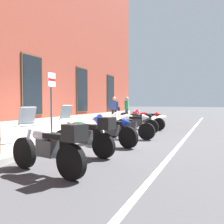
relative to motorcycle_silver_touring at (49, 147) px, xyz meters
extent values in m
plane|color=#38383A|center=(4.18, 1.34, -0.54)|extent=(140.00, 140.00, 0.00)
cube|color=gray|center=(4.18, 2.71, -0.46)|extent=(30.37, 2.74, 0.15)
cube|color=silver|center=(4.18, -1.86, -0.54)|extent=(30.37, 0.12, 0.01)
cube|color=gray|center=(4.18, 4.04, -0.19)|extent=(24.37, 0.10, 0.70)
cube|color=#513823|center=(4.18, 4.06, 1.56)|extent=(1.22, 0.06, 2.52)
cube|color=black|center=(4.18, 4.03, 1.56)|extent=(1.10, 0.03, 2.40)
cube|color=#513823|center=(8.24, 4.06, 1.56)|extent=(1.22, 0.06, 2.52)
cube|color=black|center=(8.24, 4.03, 1.56)|extent=(1.10, 0.03, 2.40)
cube|color=#513823|center=(12.30, 4.06, 1.56)|extent=(1.22, 0.06, 2.52)
cube|color=black|center=(12.30, 4.03, 1.56)|extent=(1.10, 0.03, 2.40)
cylinder|color=black|center=(0.17, 0.78, -0.21)|extent=(0.26, 0.67, 0.66)
cylinder|color=black|center=(-0.13, -0.57, -0.21)|extent=(0.26, 0.67, 0.66)
cylinder|color=silver|center=(0.15, 0.68, 0.02)|extent=(0.13, 0.31, 0.60)
cube|color=#28282B|center=(0.01, 0.06, -0.03)|extent=(0.31, 0.48, 0.32)
ellipsoid|color=#B7BABF|center=(0.04, 0.20, 0.21)|extent=(0.37, 0.56, 0.24)
cube|color=black|center=(-0.04, -0.17, 0.22)|extent=(0.32, 0.52, 0.10)
cylinder|color=silver|center=(0.13, 0.60, 0.38)|extent=(0.61, 0.17, 0.04)
cylinder|color=silver|center=(0.06, -0.26, -0.16)|extent=(0.18, 0.46, 0.09)
cube|color=#B2BCC6|center=(0.14, 0.66, 0.56)|extent=(0.38, 0.22, 0.40)
cube|color=black|center=(-0.15, -0.66, 0.32)|extent=(0.42, 0.39, 0.30)
cylinder|color=black|center=(1.85, 0.96, -0.23)|extent=(0.22, 0.64, 0.63)
cylinder|color=black|center=(1.62, -0.38, -0.23)|extent=(0.22, 0.64, 0.63)
cylinder|color=silver|center=(1.83, 0.86, 0.02)|extent=(0.12, 0.32, 0.63)
cube|color=#28282B|center=(1.73, 0.24, -0.05)|extent=(0.29, 0.47, 0.32)
ellipsoid|color=#195633|center=(1.75, 0.39, 0.23)|extent=(0.34, 0.56, 0.24)
cube|color=black|center=(1.69, 0.01, 0.24)|extent=(0.30, 0.51, 0.10)
cylinder|color=silver|center=(1.82, 0.78, 0.40)|extent=(0.62, 0.14, 0.04)
cylinder|color=silver|center=(1.79, -0.08, -0.18)|extent=(0.16, 0.46, 0.09)
cube|color=#B2BCC6|center=(1.83, 0.84, 0.58)|extent=(0.38, 0.20, 0.40)
cube|color=black|center=(1.60, -0.48, 0.34)|extent=(0.41, 0.38, 0.30)
cylinder|color=black|center=(3.47, 0.81, -0.21)|extent=(0.29, 0.67, 0.66)
cylinder|color=black|center=(3.11, -0.51, -0.21)|extent=(0.29, 0.67, 0.66)
cylinder|color=silver|center=(3.45, 0.72, 0.02)|extent=(0.15, 0.30, 0.60)
cube|color=#28282B|center=(3.28, 0.10, -0.03)|extent=(0.33, 0.48, 0.32)
ellipsoid|color=#192D9E|center=(3.32, 0.25, 0.21)|extent=(0.39, 0.57, 0.24)
cube|color=black|center=(3.22, -0.12, 0.22)|extent=(0.34, 0.52, 0.10)
cylinder|color=silver|center=(3.42, 0.64, 0.38)|extent=(0.61, 0.20, 0.04)
cylinder|color=silver|center=(3.31, -0.22, -0.16)|extent=(0.21, 0.46, 0.09)
cone|color=#192D9E|center=(3.46, 0.76, 0.28)|extent=(0.44, 0.42, 0.36)
cone|color=#192D9E|center=(3.11, -0.49, 0.24)|extent=(0.30, 0.31, 0.24)
cylinder|color=black|center=(4.97, 0.78, -0.23)|extent=(0.15, 0.64, 0.63)
cylinder|color=black|center=(4.92, -0.59, -0.23)|extent=(0.15, 0.64, 0.63)
cylinder|color=silver|center=(4.97, 0.68, 0.05)|extent=(0.08, 0.33, 0.67)
cube|color=#28282B|center=(4.94, 0.04, -0.05)|extent=(0.24, 0.45, 0.32)
ellipsoid|color=silver|center=(4.95, 0.19, 0.27)|extent=(0.28, 0.53, 0.24)
cube|color=black|center=(4.93, -0.19, 0.28)|extent=(0.24, 0.49, 0.10)
cylinder|color=silver|center=(4.97, 0.60, 0.44)|extent=(0.62, 0.06, 0.04)
cylinder|color=silver|center=(5.05, -0.26, -0.18)|extent=(0.11, 0.45, 0.09)
cone|color=silver|center=(4.97, 0.73, 0.34)|extent=(0.37, 0.36, 0.36)
cone|color=silver|center=(4.92, -0.57, 0.30)|extent=(0.25, 0.27, 0.24)
cylinder|color=black|center=(6.52, 0.98, -0.22)|extent=(0.14, 0.65, 0.65)
cylinder|color=black|center=(6.47, -0.37, -0.22)|extent=(0.14, 0.65, 0.65)
cylinder|color=silver|center=(6.51, 0.88, 0.04)|extent=(0.08, 0.31, 0.64)
cube|color=#28282B|center=(6.49, 0.25, -0.04)|extent=(0.23, 0.45, 0.32)
ellipsoid|color=black|center=(6.50, 0.40, 0.24)|extent=(0.28, 0.53, 0.24)
cube|color=black|center=(6.49, 0.02, 0.25)|extent=(0.24, 0.49, 0.10)
cylinder|color=silver|center=(6.51, 0.80, 0.41)|extent=(0.62, 0.06, 0.04)
cylinder|color=silver|center=(6.60, -0.05, -0.17)|extent=(0.10, 0.45, 0.09)
cone|color=black|center=(6.52, 0.93, 0.31)|extent=(0.37, 0.35, 0.36)
cone|color=black|center=(6.47, -0.35, 0.27)|extent=(0.25, 0.27, 0.24)
cylinder|color=black|center=(8.53, 1.08, -0.23)|extent=(0.28, 0.64, 0.63)
cylinder|color=black|center=(8.13, -0.36, -0.23)|extent=(0.28, 0.64, 0.63)
cylinder|color=silver|center=(8.50, 0.99, 0.02)|extent=(0.15, 0.32, 0.63)
cube|color=#28282B|center=(8.31, 0.32, -0.05)|extent=(0.33, 0.48, 0.32)
ellipsoid|color=red|center=(8.35, 0.46, 0.22)|extent=(0.39, 0.57, 0.24)
cube|color=black|center=(8.25, 0.09, 0.23)|extent=(0.34, 0.52, 0.10)
cylinder|color=silver|center=(8.48, 0.91, 0.39)|extent=(0.61, 0.20, 0.04)
cylinder|color=silver|center=(8.35, -0.01, -0.18)|extent=(0.21, 0.46, 0.09)
cone|color=red|center=(8.51, 1.04, 0.29)|extent=(0.44, 0.42, 0.36)
cone|color=red|center=(8.13, -0.34, 0.25)|extent=(0.30, 0.31, 0.24)
cylinder|color=black|center=(9.92, 2.89, 0.00)|extent=(0.14, 0.14, 0.78)
cylinder|color=black|center=(9.92, 2.71, 0.00)|extent=(0.14, 0.14, 0.78)
cube|color=#2D478C|center=(9.92, 2.80, 0.67)|extent=(0.22, 0.41, 0.55)
sphere|color=tan|center=(9.92, 2.80, 1.08)|extent=(0.21, 0.21, 0.21)
cylinder|color=#2D478C|center=(9.93, 3.05, 0.64)|extent=(0.09, 0.09, 0.52)
cylinder|color=#2D478C|center=(9.91, 2.55, 0.64)|extent=(0.09, 0.09, 0.52)
cube|color=black|center=(9.93, 2.48, 0.44)|extent=(0.12, 0.08, 0.24)
cylinder|color=#1E1E4C|center=(10.97, 2.32, 0.01)|extent=(0.14, 0.14, 0.79)
cylinder|color=#1E1E4C|center=(10.79, 2.30, 0.01)|extent=(0.14, 0.14, 0.79)
cube|color=#26723F|center=(10.88, 2.31, 0.68)|extent=(0.42, 0.24, 0.56)
sphere|color=tan|center=(10.88, 2.31, 1.10)|extent=(0.21, 0.21, 0.21)
cylinder|color=#26723F|center=(11.13, 2.34, 0.65)|extent=(0.09, 0.09, 0.53)
cylinder|color=#26723F|center=(10.63, 2.28, 0.65)|extent=(0.09, 0.09, 0.53)
cylinder|color=#4C4C51|center=(2.64, 1.95, 0.72)|extent=(0.06, 0.06, 2.21)
cube|color=white|center=(2.64, 1.93, 1.58)|extent=(0.36, 0.03, 0.44)
cube|color=red|center=(2.64, 1.92, 1.58)|extent=(0.36, 0.01, 0.08)
camera|label=1|loc=(-3.76, -2.91, 0.85)|focal=38.83mm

